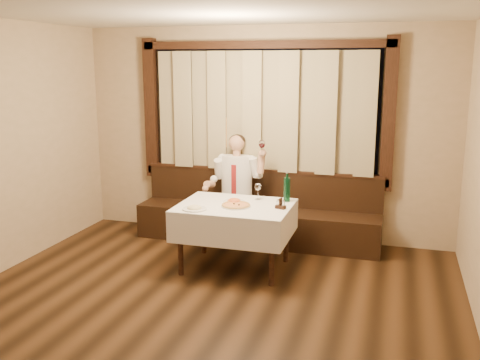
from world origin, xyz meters
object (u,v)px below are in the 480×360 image
(pizza, at_px, (236,205))
(pasta_red, at_px, (234,200))
(pasta_cream, at_px, (194,206))
(seated_man, at_px, (236,181))
(dining_table, at_px, (235,214))
(green_bottle, at_px, (287,189))
(cruet_caddy, at_px, (281,205))
(banquette, at_px, (258,218))

(pizza, height_order, pasta_red, pasta_red)
(pasta_cream, bearing_deg, seated_man, 86.28)
(dining_table, relative_size, pizza, 3.79)
(pasta_cream, xyz_separation_m, green_bottle, (0.89, 0.64, 0.11))
(pasta_cream, xyz_separation_m, cruet_caddy, (0.89, 0.31, 0.01))
(dining_table, relative_size, seated_man, 0.90)
(pasta_cream, bearing_deg, cruet_caddy, 19.07)
(banquette, xyz_separation_m, pasta_cream, (-0.36, -1.35, 0.48))
(pasta_cream, height_order, seated_man, seated_man)
(pasta_red, bearing_deg, banquette, 87.65)
(pizza, bearing_deg, seated_man, 107.31)
(banquette, height_order, pasta_cream, banquette)
(banquette, relative_size, seated_man, 2.26)
(dining_table, distance_m, seated_man, 0.99)
(pizza, height_order, seated_man, seated_man)
(pasta_cream, bearing_deg, dining_table, 42.10)
(banquette, distance_m, pasta_cream, 1.48)
(pizza, xyz_separation_m, green_bottle, (0.50, 0.38, 0.13))
(dining_table, height_order, green_bottle, green_bottle)
(pizza, height_order, cruet_caddy, cruet_caddy)
(pizza, distance_m, green_bottle, 0.64)
(banquette, bearing_deg, pasta_cream, -105.00)
(banquette, bearing_deg, seated_man, -162.29)
(banquette, bearing_deg, pizza, -88.25)
(banquette, relative_size, pasta_cream, 12.20)
(banquette, bearing_deg, green_bottle, -53.32)
(pizza, relative_size, green_bottle, 0.97)
(seated_man, bearing_deg, banquette, 17.71)
(dining_table, height_order, pizza, pizza)
(pasta_red, relative_size, seated_man, 0.18)
(pasta_cream, distance_m, green_bottle, 1.10)
(pasta_red, bearing_deg, cruet_caddy, -10.80)
(dining_table, distance_m, cruet_caddy, 0.55)
(pasta_cream, xyz_separation_m, seated_man, (0.08, 1.26, 0.03))
(pasta_red, bearing_deg, pizza, -66.02)
(green_bottle, bearing_deg, pasta_red, -158.65)
(dining_table, bearing_deg, pasta_cream, -137.90)
(green_bottle, bearing_deg, cruet_caddy, -90.00)
(pizza, distance_m, cruet_caddy, 0.50)
(dining_table, bearing_deg, pizza, -65.00)
(seated_man, bearing_deg, pizza, -72.69)
(green_bottle, distance_m, seated_man, 1.02)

